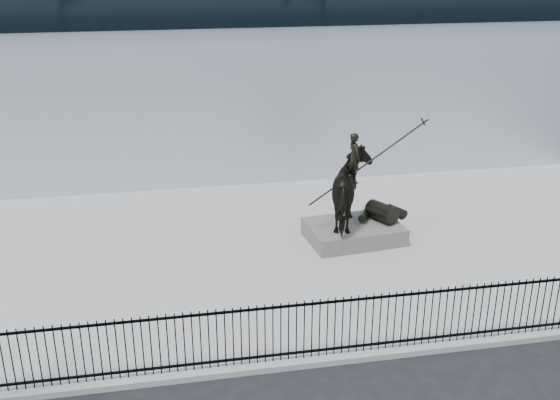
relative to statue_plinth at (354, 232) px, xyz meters
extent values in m
plane|color=black|center=(-3.50, -7.23, -0.42)|extent=(120.00, 120.00, 0.00)
cube|color=#9A9A97|center=(-3.50, -0.23, -0.35)|extent=(30.00, 12.00, 0.15)
cube|color=silver|center=(-3.50, 12.77, 4.08)|extent=(44.00, 14.00, 9.00)
cube|color=black|center=(-3.50, -5.98, -0.12)|extent=(22.00, 0.05, 0.05)
cube|color=black|center=(-3.50, -5.98, 1.13)|extent=(22.00, 0.05, 0.05)
cube|color=black|center=(-3.50, -5.98, 0.48)|extent=(22.00, 0.03, 1.50)
cube|color=#5B5954|center=(0.00, 0.00, 0.00)|extent=(3.12, 2.31, 0.55)
imported|color=black|center=(0.00, 0.00, 1.44)|extent=(2.21, 2.51, 2.33)
imported|color=black|center=(-0.09, -0.01, 2.50)|extent=(0.44, 0.61, 1.57)
cylinder|color=black|center=(0.32, 0.03, 2.26)|extent=(3.73, 0.46, 2.37)
camera|label=1|loc=(-5.89, -18.38, 8.66)|focal=42.00mm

